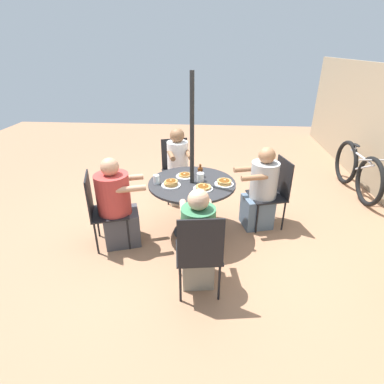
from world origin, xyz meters
TOP-DOWN VIEW (x-y plane):
  - ground_plane at (0.00, 0.00)m, footprint 12.00×12.00m
  - patio_table at (0.00, 0.00)m, footprint 1.08×1.08m
  - umbrella_pole at (0.00, 0.00)m, footprint 0.05×0.05m
  - patio_chair_north at (-0.29, 1.07)m, footprint 0.54×0.54m
  - diner_north at (-0.24, 0.89)m, footprint 0.47×0.58m
  - patio_chair_east at (-1.06, -0.33)m, footprint 0.55×0.55m
  - diner_east at (-0.89, -0.28)m, footprint 0.53×0.43m
  - patio_chair_south at (0.34, -1.06)m, footprint 0.55×0.55m
  - diner_south at (0.28, -0.88)m, footprint 0.53×0.61m
  - patio_chair_west at (1.10, 0.15)m, footprint 0.49×0.49m
  - diner_west at (0.92, 0.12)m, footprint 0.55×0.39m
  - pancake_plate_a at (-0.17, -0.10)m, footprint 0.23×0.23m
  - pancake_plate_b at (0.12, -0.24)m, footprint 0.23×0.23m
  - pancake_plate_c at (0.18, 0.14)m, footprint 0.23×0.23m
  - pancake_plate_d at (0.04, 0.39)m, footprint 0.23×0.23m
  - syrup_bottle at (-0.19, 0.09)m, footprint 0.09×0.07m
  - coffee_cup at (-0.05, 0.10)m, footprint 0.09×0.09m
  - drinking_glass_a at (0.07, -0.43)m, footprint 0.07×0.07m
  - bicycle at (-1.40, 2.63)m, footprint 1.60×0.44m

SIDE VIEW (x-z plane):
  - ground_plane at x=0.00m, z-range 0.00..0.00m
  - bicycle at x=-1.40m, z-range 0.00..0.78m
  - diner_west at x=0.92m, z-range -0.05..1.04m
  - diner_south at x=0.28m, z-range -0.06..1.06m
  - diner_north at x=-0.24m, z-range -0.05..1.07m
  - patio_chair_north at x=-0.29m, z-range 0.06..0.99m
  - patio_chair_east at x=-1.06m, z-range 0.06..0.99m
  - patio_chair_south at x=0.34m, z-range 0.06..0.99m
  - patio_chair_west at x=1.10m, z-range 0.06..0.99m
  - diner_east at x=-0.89m, z-range -0.04..1.13m
  - patio_table at x=0.00m, z-range 0.22..0.95m
  - pancake_plate_a at x=-0.17m, z-range 0.72..0.77m
  - pancake_plate_c at x=0.18m, z-range 0.72..0.77m
  - pancake_plate_d at x=0.04m, z-range 0.72..0.78m
  - pancake_plate_b at x=0.12m, z-range 0.72..0.79m
  - coffee_cup at x=-0.05m, z-range 0.73..0.83m
  - drinking_glass_a at x=0.07m, z-range 0.73..0.84m
  - syrup_bottle at x=-0.19m, z-range 0.71..0.87m
  - umbrella_pole at x=0.00m, z-range 0.00..2.01m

